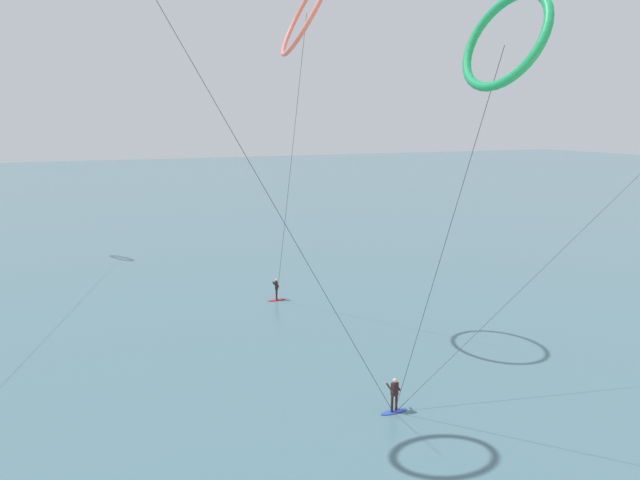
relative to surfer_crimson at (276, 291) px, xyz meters
The scene contains 5 objects.
sea_water 70.90m from the surfer_crimson, 92.00° to the left, with size 400.00×200.00×0.08m, color #476B75.
surfer_crimson is the anchor object (origin of this frame).
surfer_cobalt 17.75m from the surfer_crimson, 90.87° to the right, with size 1.40×0.63×1.70m.
kite_emerald 27.69m from the surfer_crimson, 89.98° to the right, with size 1.86×7.30×17.51m.
kite_coral 20.31m from the surfer_crimson, 96.06° to the right, with size 3.42×11.55×21.59m.
Camera 1 is at (-10.17, -4.34, 13.34)m, focal length 30.84 mm.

